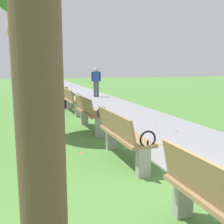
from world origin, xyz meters
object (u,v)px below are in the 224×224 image
object	(u,v)px
tree_3	(22,32)
pedestrian_walking	(96,80)
tree_5	(28,19)
tree_4	(24,15)
park_bench_5	(62,93)
park_bench_3	(89,112)
park_bench_4	(72,100)
trash_bin	(62,98)
park_bench_2	(122,135)

from	to	relation	value
tree_3	pedestrian_walking	world-z (taller)	tree_3
tree_5	tree_4	bearing A→B (deg)	-96.42
park_bench_5	tree_3	xyz separation A→B (m)	(-1.58, -0.24, 2.61)
tree_3	tree_4	xyz separation A→B (m)	(0.14, 3.42, 1.30)
park_bench_3	park_bench_5	distance (m)	5.45
park_bench_4	pedestrian_walking	distance (m)	5.36
tree_3	trash_bin	world-z (taller)	tree_3
tree_4	pedestrian_walking	size ratio (longest dim) A/B	3.26
park_bench_2	park_bench_3	distance (m)	2.51
park_bench_4	tree_5	xyz separation A→B (m)	(-1.21, 7.97, 4.03)
tree_4	tree_5	bearing A→B (deg)	83.58
tree_4	pedestrian_walking	bearing A→B (deg)	-15.63
tree_5	park_bench_3	bearing A→B (deg)	-83.57
tree_5	park_bench_5	bearing A→B (deg)	-77.10
tree_3	trash_bin	size ratio (longest dim) A/B	4.50
park_bench_5	pedestrian_walking	world-z (taller)	pedestrian_walking
tree_3	tree_5	distance (m)	5.70
park_bench_4	park_bench_5	distance (m)	2.70
park_bench_4	pedestrian_walking	size ratio (longest dim) A/B	1.00
trash_bin	tree_4	bearing A→B (deg)	106.20
park_bench_2	tree_4	xyz separation A→B (m)	(-1.44, 11.14, 3.90)
tree_4	pedestrian_walking	world-z (taller)	tree_4
park_bench_4	trash_bin	distance (m)	1.44
tree_3	pedestrian_walking	xyz separation A→B (m)	(3.76, 2.41, -2.16)
tree_3	tree_5	bearing A→B (deg)	86.15
park_bench_5	trash_bin	world-z (taller)	park_bench_5
park_bench_3	park_bench_2	bearing A→B (deg)	-90.00
park_bench_5	tree_4	xyz separation A→B (m)	(-1.44, 3.18, 3.90)
tree_4	park_bench_3	bearing A→B (deg)	-80.51
park_bench_4	park_bench_2	bearing A→B (deg)	-90.00
park_bench_2	tree_3	world-z (taller)	tree_3
park_bench_3	tree_4	bearing A→B (deg)	99.49
park_bench_4	trash_bin	xyz separation A→B (m)	(-0.15, 1.43, -0.06)
park_bench_4	tree_4	xyz separation A→B (m)	(-1.44, 5.89, 3.90)
tree_3	tree_5	world-z (taller)	tree_5
tree_3	tree_4	size ratio (longest dim) A/B	0.72
park_bench_4	pedestrian_walking	xyz separation A→B (m)	(2.18, 4.87, 0.44)
park_bench_4	tree_4	size ratio (longest dim) A/B	0.31
pedestrian_walking	tree_3	bearing A→B (deg)	-147.33
park_bench_3	park_bench_5	bearing A→B (deg)	90.00
park_bench_5	pedestrian_walking	bearing A→B (deg)	44.91
park_bench_3	tree_4	distance (m)	9.58
park_bench_2	tree_5	distance (m)	13.89
park_bench_3	park_bench_5	size ratio (longest dim) A/B	1.00
park_bench_3	tree_4	world-z (taller)	tree_4
park_bench_5	trash_bin	size ratio (longest dim) A/B	1.92
tree_3	trash_bin	xyz separation A→B (m)	(1.43, -1.04, -2.67)
park_bench_4	tree_5	world-z (taller)	tree_5
park_bench_3	pedestrian_walking	world-z (taller)	pedestrian_walking
park_bench_2	park_bench_5	bearing A→B (deg)	90.00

